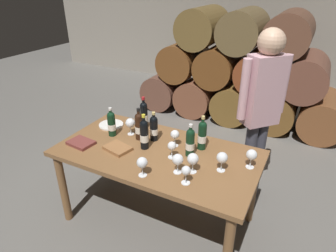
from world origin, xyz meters
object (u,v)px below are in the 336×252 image
object	(u,v)px
wine_bottle_3	(144,134)
wine_glass_0	(142,163)
wine_bottle_5	(139,126)
sommelier_presenting	(262,104)
wine_glass_3	(186,171)
wine_glass_5	(193,159)
wine_glass_6	(175,135)
leather_ledger	(81,143)
serving_plate	(111,125)
wine_bottle_6	(154,128)
wine_bottle_2	(144,114)
tasting_notebook	(118,148)
wine_bottle_4	(112,123)
wine_bottle_0	(202,135)
wine_glass_4	(252,155)
wine_bottle_1	(190,142)
wine_glass_1	(130,123)
wine_glass_2	(178,160)
wine_glass_8	(172,147)
dining_table	(157,160)

from	to	relation	value
wine_bottle_3	wine_glass_0	bearing A→B (deg)	-60.83
wine_bottle_5	sommelier_presenting	world-z (taller)	sommelier_presenting
wine_glass_3	wine_glass_5	bearing A→B (deg)	94.11
wine_glass_6	leather_ledger	size ratio (longest dim) A/B	0.69
serving_plate	wine_bottle_6	bearing A→B (deg)	-5.73
wine_bottle_2	wine_glass_6	xyz separation A→B (m)	(0.43, -0.19, -0.03)
wine_bottle_3	wine_glass_3	xyz separation A→B (m)	(0.51, -0.28, -0.03)
tasting_notebook	sommelier_presenting	world-z (taller)	sommelier_presenting
wine_glass_6	tasting_notebook	bearing A→B (deg)	-145.12
wine_bottle_4	wine_bottle_6	xyz separation A→B (m)	(0.39, 0.10, -0.00)
wine_bottle_3	wine_glass_0	world-z (taller)	wine_bottle_3
wine_bottle_2	wine_glass_5	size ratio (longest dim) A/B	1.95
wine_bottle_0	wine_glass_4	bearing A→B (deg)	-11.86
wine_bottle_0	wine_bottle_1	distance (m)	0.15
wine_bottle_0	wine_glass_1	distance (m)	0.69
wine_bottle_3	wine_glass_2	world-z (taller)	wine_bottle_3
wine_glass_3	serving_plate	bearing A→B (deg)	154.44
wine_glass_0	wine_glass_1	bearing A→B (deg)	131.34
wine_bottle_0	wine_glass_0	bearing A→B (deg)	-113.51
wine_bottle_4	wine_bottle_5	distance (m)	0.27
wine_bottle_1	wine_glass_2	bearing A→B (deg)	-86.69
wine_glass_2	wine_glass_8	xyz separation A→B (m)	(-0.13, 0.16, -0.01)
dining_table	serving_plate	size ratio (longest dim) A/B	7.08
sommelier_presenting	wine_bottle_4	bearing A→B (deg)	-149.77
wine_bottle_3	wine_glass_0	distance (m)	0.40
wine_glass_6	tasting_notebook	world-z (taller)	wine_glass_6
dining_table	wine_glass_6	xyz separation A→B (m)	(0.09, 0.15, 0.20)
dining_table	wine_glass_4	distance (m)	0.79
wine_bottle_6	wine_glass_4	distance (m)	0.87
wine_glass_3	serving_plate	world-z (taller)	wine_glass_3
wine_glass_6	wine_glass_2	bearing A→B (deg)	-60.79
wine_glass_2	wine_bottle_2	bearing A→B (deg)	139.36
wine_glass_4	wine_bottle_5	bearing A→B (deg)	-179.56
wine_bottle_0	wine_bottle_5	world-z (taller)	wine_bottle_0
wine_glass_0	wine_glass_4	world-z (taller)	wine_glass_4
wine_glass_6	serving_plate	size ratio (longest dim) A/B	0.63
wine_glass_6	sommelier_presenting	distance (m)	0.86
wine_bottle_1	wine_bottle_2	bearing A→B (deg)	156.12
wine_glass_4	tasting_notebook	xyz separation A→B (m)	(-1.06, -0.26, -0.10)
wine_bottle_1	wine_glass_6	xyz separation A→B (m)	(-0.18, 0.08, -0.02)
wine_bottle_4	sommelier_presenting	size ratio (longest dim) A/B	0.16
wine_glass_1	wine_glass_4	world-z (taller)	wine_glass_1
wine_bottle_1	wine_glass_5	bearing A→B (deg)	-61.36
wine_bottle_0	wine_glass_2	bearing A→B (deg)	-94.46
leather_ledger	wine_bottle_4	bearing A→B (deg)	67.65
wine_glass_3	wine_bottle_2	bearing A→B (deg)	139.47
wine_glass_4	wine_bottle_4	bearing A→B (deg)	-176.96
wine_bottle_0	dining_table	bearing A→B (deg)	-145.36
serving_plate	wine_bottle_4	bearing A→B (deg)	-49.07
wine_bottle_5	wine_bottle_3	bearing A→B (deg)	-42.82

